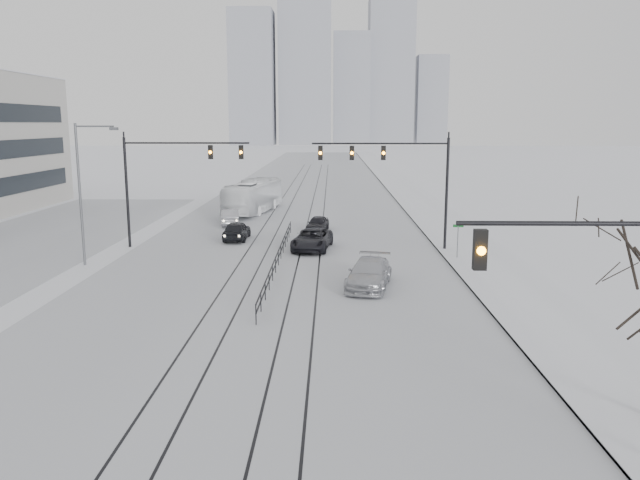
{
  "coord_description": "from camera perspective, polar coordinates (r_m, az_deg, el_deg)",
  "views": [
    {
      "loc": [
        3.39,
        -8.89,
        8.96
      ],
      "look_at": [
        2.82,
        21.91,
        3.2
      ],
      "focal_mm": 35.0,
      "sensor_mm": 36.0,
      "label": 1
    }
  ],
  "objects": [
    {
      "name": "sedan_nb_far",
      "position": [
        52.58,
        -0.23,
        1.48
      ],
      "size": [
        2.17,
        3.96,
        1.27
      ],
      "primitive_type": "imported",
      "rotation": [
        0.0,
        0.0,
        -0.19
      ],
      "color": "black",
      "rests_on": "ground"
    },
    {
      "name": "sedan_sb_outer",
      "position": [
        56.43,
        -8.21,
        2.09
      ],
      "size": [
        2.17,
        4.55,
        1.44
      ],
      "primitive_type": "imported",
      "rotation": [
        0.0,
        0.0,
        3.3
      ],
      "color": "#A3A4AA",
      "rests_on": "ground"
    },
    {
      "name": "traffic_mast_nw",
      "position": [
        46.56,
        -13.84,
        6.12
      ],
      "size": [
        9.1,
        0.37,
        8.0
      ],
      "color": "black",
      "rests_on": "ground"
    },
    {
      "name": "parking_strip",
      "position": [
        50.53,
        -26.53,
        -0.73
      ],
      "size": [
        14.0,
        60.0,
        0.03
      ],
      "primitive_type": "cube",
      "color": "silver",
      "rests_on": "ground"
    },
    {
      "name": "street_sign",
      "position": [
        42.39,
        12.49,
        0.35
      ],
      "size": [
        0.7,
        0.06,
        2.4
      ],
      "color": "#595B60",
      "rests_on": "ground"
    },
    {
      "name": "road",
      "position": [
        69.55,
        -1.74,
        3.19
      ],
      "size": [
        22.0,
        260.0,
        0.02
      ],
      "primitive_type": "cube",
      "color": "silver",
      "rests_on": "ground"
    },
    {
      "name": "street_light_west",
      "position": [
        42.06,
        -20.77,
        4.79
      ],
      "size": [
        2.73,
        0.25,
        9.0
      ],
      "color": "#595B60",
      "rests_on": "ground"
    },
    {
      "name": "sedan_nb_front",
      "position": [
        44.85,
        -0.73,
        0.04
      ],
      "size": [
        3.17,
        5.64,
        1.49
      ],
      "primitive_type": "imported",
      "rotation": [
        0.0,
        0.0,
        -0.14
      ],
      "color": "black",
      "rests_on": "ground"
    },
    {
      "name": "sidewalk_east",
      "position": [
        70.19,
        9.35,
        3.18
      ],
      "size": [
        5.0,
        260.0,
        0.16
      ],
      "primitive_type": "cube",
      "color": "white",
      "rests_on": "ground"
    },
    {
      "name": "traffic_mast_ne",
      "position": [
        44.25,
        7.29,
        6.36
      ],
      "size": [
        9.6,
        0.37,
        8.0
      ],
      "color": "black",
      "rests_on": "ground"
    },
    {
      "name": "sedan_sb_inner",
      "position": [
        49.04,
        -7.63,
        0.85
      ],
      "size": [
        1.86,
        4.41,
        1.49
      ],
      "primitive_type": "imported",
      "rotation": [
        0.0,
        0.0,
        3.12
      ],
      "color": "black",
      "rests_on": "ground"
    },
    {
      "name": "traffic_mast_near",
      "position": [
        17.19,
        26.64,
        -5.38
      ],
      "size": [
        6.1,
        0.37,
        7.0
      ],
      "color": "black",
      "rests_on": "ground"
    },
    {
      "name": "sedan_nb_right",
      "position": [
        34.68,
        4.51,
        -3.1
      ],
      "size": [
        3.16,
        5.65,
        1.55
      ],
      "primitive_type": "imported",
      "rotation": [
        0.0,
        0.0,
        -0.19
      ],
      "color": "#B1B3B9",
      "rests_on": "ground"
    },
    {
      "name": "median_fence",
      "position": [
        39.94,
        -3.83,
        -1.62
      ],
      "size": [
        0.06,
        24.0,
        1.0
      ],
      "color": "black",
      "rests_on": "ground"
    },
    {
      "name": "box_truck",
      "position": [
        63.81,
        -6.1,
        3.96
      ],
      "size": [
        4.98,
        12.16,
        3.3
      ],
      "primitive_type": "imported",
      "rotation": [
        0.0,
        0.0,
        2.95
      ],
      "color": "white",
      "rests_on": "ground"
    },
    {
      "name": "tram_rails",
      "position": [
        49.81,
        -2.85,
        0.24
      ],
      "size": [
        5.3,
        180.0,
        0.01
      ],
      "color": "black",
      "rests_on": "ground"
    },
    {
      "name": "skyline",
      "position": [
        283.35,
        1.44,
        14.98
      ],
      "size": [
        96.0,
        48.0,
        72.0
      ],
      "color": "#9295A0",
      "rests_on": "ground"
    },
    {
      "name": "curb",
      "position": [
        69.88,
        7.36,
        3.19
      ],
      "size": [
        0.1,
        260.0,
        0.12
      ],
      "primitive_type": "cube",
      "color": "gray",
      "rests_on": "ground"
    }
  ]
}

